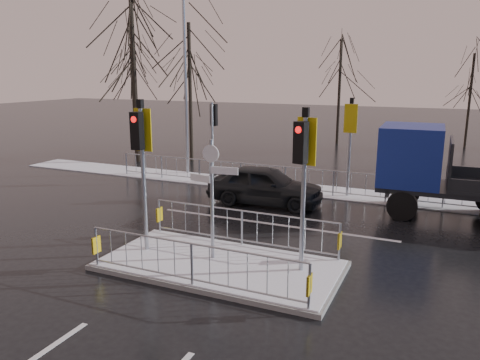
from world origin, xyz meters
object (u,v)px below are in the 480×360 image
at_px(car_far_lane, 265,185).
at_px(flatbed_truck, 439,169).
at_px(street_lamp_left, 187,79).
at_px(traffic_island, 219,253).

bearing_deg(car_far_lane, flatbed_truck, -82.15).
bearing_deg(car_far_lane, street_lamp_left, 53.24).
height_order(car_far_lane, street_lamp_left, street_lamp_left).
bearing_deg(street_lamp_left, car_far_lane, -33.81).
distance_m(flatbed_truck, street_lamp_left, 11.84).
distance_m(traffic_island, car_far_lane, 6.00).
bearing_deg(street_lamp_left, flatbed_truck, -12.45).
relative_size(car_far_lane, flatbed_truck, 0.64).
bearing_deg(traffic_island, street_lamp_left, 124.07).
distance_m(car_far_lane, street_lamp_left, 7.47).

